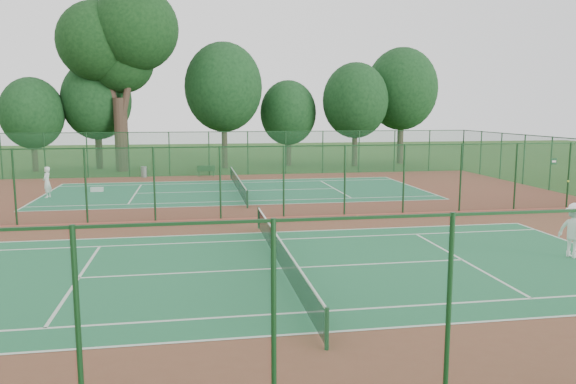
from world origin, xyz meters
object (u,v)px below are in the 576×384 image
(trash_bin, at_px, (144,172))
(player_near, at_px, (574,230))
(kit_bag, at_px, (97,190))
(player_far, at_px, (47,182))
(bench, at_px, (206,171))
(big_tree, at_px, (119,41))

(trash_bin, bearing_deg, player_near, -57.75)
(trash_bin, bearing_deg, kit_bag, -107.36)
(player_far, xyz_separation_m, kit_bag, (2.50, 2.02, -0.79))
(player_far, bearing_deg, bench, 143.92)
(kit_bag, distance_m, big_tree, 16.45)
(player_near, xyz_separation_m, big_tree, (-19.05, 32.04, 9.84))
(player_near, relative_size, bench, 1.40)
(player_near, xyz_separation_m, bench, (-12.24, 26.79, -0.54))
(player_near, bearing_deg, player_far, 30.62)
(player_near, height_order, trash_bin, player_near)
(player_near, relative_size, player_far, 1.06)
(player_far, height_order, bench, player_far)
(player_far, relative_size, bench, 1.32)
(player_far, bearing_deg, player_near, 61.04)
(player_far, height_order, trash_bin, player_far)
(trash_bin, height_order, kit_bag, trash_bin)
(player_near, height_order, big_tree, big_tree)
(bench, xyz_separation_m, big_tree, (-6.80, 5.25, 10.38))
(player_far, distance_m, big_tree, 17.79)
(player_near, distance_m, big_tree, 38.55)
(player_near, distance_m, player_far, 27.97)
(player_far, relative_size, kit_bag, 2.38)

